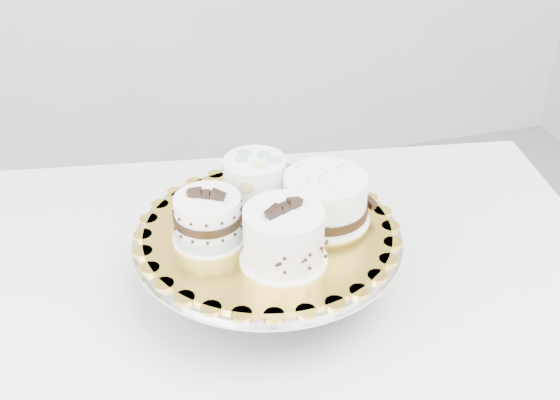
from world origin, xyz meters
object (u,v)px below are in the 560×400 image
object	(u,v)px
cake_swirl	(284,237)
cake_dots	(255,179)
table	(246,323)
cake_stand	(268,251)
cake_banded	(208,220)
cake_board	(268,231)
cake_ribbon	(326,199)

from	to	relation	value
cake_swirl	cake_dots	distance (m)	0.15
table	cake_stand	xyz separation A→B (m)	(0.03, -0.02, 0.15)
cake_stand	cake_banded	bearing A→B (deg)	177.71
table	cake_board	world-z (taller)	cake_board
cake_board	cake_swirl	xyz separation A→B (m)	(0.00, -0.07, 0.04)
cake_dots	cake_banded	bearing A→B (deg)	-126.47
cake_board	cake_swirl	world-z (taller)	cake_swirl
cake_stand	cake_swirl	world-z (taller)	cake_swirl
table	cake_board	bearing A→B (deg)	-24.54
table	cake_stand	world-z (taller)	cake_stand
cake_swirl	cake_dots	world-z (taller)	cake_swirl
cake_banded	cake_stand	bearing A→B (deg)	25.97
cake_swirl	cake_ribbon	size ratio (longest dim) A/B	0.92
cake_dots	cake_ribbon	size ratio (longest dim) A/B	0.76
cake_stand	cake_dots	distance (m)	0.11
cake_ribbon	cake_swirl	bearing A→B (deg)	-156.68
cake_banded	cake_swirl	bearing A→B (deg)	-13.42
table	cake_ribbon	bearing A→B (deg)	1.97
cake_swirl	cake_banded	world-z (taller)	cake_swirl
cake_swirl	cake_stand	bearing A→B (deg)	68.81
cake_banded	cake_dots	world-z (taller)	cake_banded
cake_stand	cake_dots	size ratio (longest dim) A/B	3.33
cake_ribbon	cake_dots	bearing A→B (deg)	119.28
cake_dots	cake_board	bearing A→B (deg)	-80.97
cake_stand	cake_banded	distance (m)	0.11
cake_dots	cake_ribbon	xyz separation A→B (m)	(0.09, -0.08, -0.00)
table	cake_ribbon	xyz separation A→B (m)	(0.12, -0.02, 0.22)
cake_stand	cake_ribbon	distance (m)	0.11
cake_stand	cake_board	xyz separation A→B (m)	(0.00, 0.00, 0.04)
table	cake_swirl	world-z (taller)	cake_swirl
cake_swirl	cake_dots	xyz separation A→B (m)	(0.00, 0.15, -0.00)
cake_board	cake_swirl	bearing A→B (deg)	-88.40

